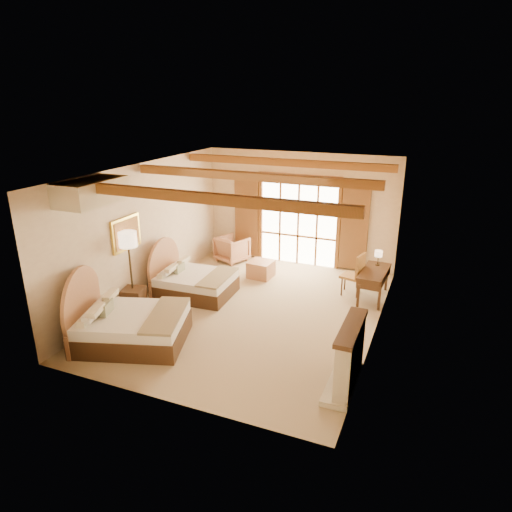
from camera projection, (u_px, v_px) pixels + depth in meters
The scene contains 19 objects.
floor at pixel (251, 311), 10.41m from camera, with size 7.00×7.00×0.00m, color tan.
wall_back at pixel (299, 209), 12.93m from camera, with size 5.50×5.50×0.00m, color beige.
wall_left at pixel (145, 231), 10.87m from camera, with size 7.00×7.00×0.00m, color beige.
wall_right at pixel (381, 261), 8.89m from camera, with size 7.00×7.00×0.00m, color beige.
ceiling at pixel (251, 170), 9.34m from camera, with size 7.00×7.00×0.00m, color #B17534.
ceiling_beams at pixel (251, 176), 9.38m from camera, with size 5.39×4.60×0.18m, color brown, non-canonical shape.
french_doors at pixel (298, 222), 12.99m from camera, with size 3.95×0.08×2.60m.
fireplace at pixel (348, 360), 7.57m from camera, with size 0.46×1.40×1.16m.
painting at pixel (126, 233), 10.15m from camera, with size 0.06×0.95×0.75m.
canopy_valance at pixel (92, 192), 8.55m from camera, with size 0.70×1.40×0.45m, color beige.
bed_near at pixel (126, 322), 9.04m from camera, with size 2.49×2.10×1.35m.
bed_far at pixel (190, 280), 11.21m from camera, with size 1.87×1.45×1.19m.
nightstand at pixel (134, 300), 10.33m from camera, with size 0.46×0.46×0.55m, color #412D19.
floor_lamp at pixel (128, 244), 9.93m from camera, with size 0.40×0.40×1.87m.
armchair at pixel (232, 249), 13.43m from camera, with size 0.79×0.82×0.74m, color #B37451.
ottoman at pixel (261, 269), 12.30m from camera, with size 0.61×0.61×0.44m, color #B37A51.
desk at pixel (373, 283), 10.96m from camera, with size 0.64×1.36×0.72m.
desk_chair at pixel (352, 281), 11.20m from camera, with size 0.57×0.57×1.07m.
desk_lamp at pixel (379, 254), 11.10m from camera, with size 0.19×0.19×0.37m.
Camera 1 is at (3.68, -8.64, 4.67)m, focal length 32.00 mm.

